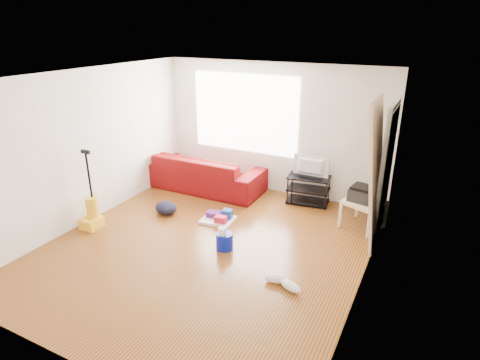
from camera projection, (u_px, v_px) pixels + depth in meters
The scene contains 13 objects.
room at pixel (214, 166), 5.68m from camera, with size 4.51×5.01×2.51m.
sofa at pixel (204, 188), 8.19m from camera, with size 2.43×0.95×0.71m, color #57010C.
tv_stand at pixel (308, 189), 7.43m from camera, with size 0.81×0.52×0.52m.
tv at pixel (310, 167), 7.27m from camera, with size 0.66×0.09×0.38m, color black.
side_table at pixel (364, 205), 6.50m from camera, with size 0.73×0.73×0.47m.
printer at pixel (365, 194), 6.43m from camera, with size 0.52×0.43×0.25m.
bucket at pixel (225, 248), 5.99m from camera, with size 0.25×0.25×0.25m, color #061494.
toilet_paper at pixel (222, 239), 5.90m from camera, with size 0.12×0.12×0.11m, color white.
cleaning_tray at pixel (219, 218), 6.81m from camera, with size 0.59×0.49×0.19m.
backpack at pixel (166, 214), 7.09m from camera, with size 0.41×0.33×0.22m, color black.
sneakers at pixel (283, 282), 5.11m from camera, with size 0.55×0.28×0.12m.
vacuum at pixel (92, 214), 6.54m from camera, with size 0.29×0.32×1.31m.
door_panel at pixel (367, 241), 6.19m from camera, with size 0.04×0.88×2.20m, color tan.
Camera 1 is at (2.83, -4.47, 3.14)m, focal length 30.00 mm.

